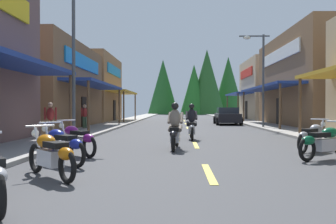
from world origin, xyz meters
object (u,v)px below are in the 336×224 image
streetlamp_right (259,68)px  streetlamp_left (80,43)px  motorcycle_parked_right_2 (325,142)px  rider_cruising_lead (175,130)px  motorcycle_parked_left_2 (61,145)px  parked_car_curbside (227,116)px  motorcycle_parked_left_3 (76,139)px  pedestrian_browsing (50,118)px  rider_cruising_trailing (192,124)px  motorcycle_parked_left_1 (51,154)px  motorcycle_parked_right_3 (313,136)px  pedestrian_by_shop (85,115)px

streetlamp_right → streetlamp_left: bearing=-135.2°
motorcycle_parked_right_2 → rider_cruising_lead: (-4.03, 2.29, 0.17)m
motorcycle_parked_left_2 → parked_car_curbside: size_ratio=0.38×
motorcycle_parked_right_2 → motorcycle_parked_left_2: (-6.81, -1.03, 0.00)m
motorcycle_parked_left_3 → motorcycle_parked_left_2: bearing=136.9°
motorcycle_parked_right_2 → pedestrian_browsing: bearing=113.5°
rider_cruising_trailing → motorcycle_parked_left_1: bearing=160.8°
motorcycle_parked_right_3 → rider_cruising_lead: (-4.37, 0.50, 0.17)m
streetlamp_left → motorcycle_parked_left_1: 8.84m
motorcycle_parked_left_3 → rider_cruising_trailing: 6.58m
motorcycle_parked_right_2 → motorcycle_parked_left_3: 6.93m
rider_cruising_trailing → rider_cruising_lead: bearing=169.9°
motorcycle_parked_right_3 → motorcycle_parked_left_1: 8.17m
motorcycle_parked_left_2 → rider_cruising_lead: bearing=-87.8°
motorcycle_parked_right_2 → rider_cruising_lead: bearing=117.1°
motorcycle_parked_right_2 → motorcycle_parked_left_1: same height
motorcycle_parked_right_2 → motorcycle_parked_left_2: same height
motorcycle_parked_left_2 → rider_cruising_trailing: rider_cruising_trailing is taller
streetlamp_right → motorcycle_parked_left_1: 19.30m
motorcycle_parked_right_3 → motorcycle_parked_left_2: size_ratio=0.99×
streetlamp_right → parked_car_curbside: size_ratio=1.43×
streetlamp_right → rider_cruising_trailing: size_ratio=2.90×
pedestrian_browsing → motorcycle_parked_left_3: bearing=-161.1°
motorcycle_parked_right_2 → pedestrian_by_shop: bearing=93.9°
motorcycle_parked_left_3 → parked_car_curbside: (7.01, 19.63, 0.20)m
motorcycle_parked_left_2 → rider_cruising_lead: 4.33m
rider_cruising_trailing → parked_car_curbside: size_ratio=0.49×
streetlamp_left → motorcycle_parked_right_3: (8.31, -3.40, -3.60)m
motorcycle_parked_right_2 → rider_cruising_trailing: bearing=85.3°
streetlamp_left → pedestrian_browsing: 3.73m
pedestrian_browsing → motorcycle_parked_left_1: bearing=-167.3°
motorcycle_parked_left_1 → pedestrian_by_shop: (-3.32, 15.60, 0.43)m
rider_cruising_lead → motorcycle_parked_left_1: bearing=158.6°
motorcycle_parked_right_3 → rider_cruising_trailing: rider_cruising_trailing is taller
motorcycle_parked_left_2 → rider_cruising_trailing: 7.95m
streetlamp_right → pedestrian_browsing: streetlamp_right is taller
streetlamp_left → motorcycle_parked_left_3: size_ratio=3.89×
pedestrian_by_shop → parked_car_curbside: pedestrian_by_shop is taller
motorcycle_parked_left_1 → pedestrian_browsing: size_ratio=1.01×
motorcycle_parked_left_3 → parked_car_curbside: parked_car_curbside is taller
motorcycle_parked_left_1 → pedestrian_browsing: bearing=-23.1°
motorcycle_parked_left_2 → parked_car_curbside: 22.35m
streetlamp_left → motorcycle_parked_left_1: (1.52, -7.93, -3.60)m
rider_cruising_trailing → pedestrian_browsing: (-6.30, 0.18, 0.28)m
motorcycle_parked_left_1 → rider_cruising_lead: 5.59m
streetlamp_left → motorcycle_parked_left_3: bearing=-76.8°
parked_car_curbside → motorcycle_parked_right_3: bearing=-177.7°
streetlamp_right → motorcycle_parked_right_3: (-1.08, -12.72, -3.54)m
streetlamp_left → pedestrian_browsing: size_ratio=3.89×
streetlamp_right → motorcycle_parked_left_3: (-8.32, -13.91, -3.54)m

